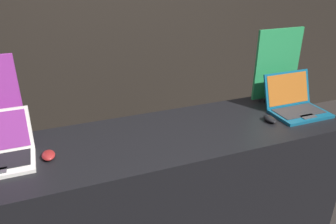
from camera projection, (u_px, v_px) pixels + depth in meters
wall_back at (108, 11)px, 3.13m from camera, size 8.00×0.05×2.80m
display_counter at (168, 191)px, 2.18m from camera, size 2.32×0.67×0.87m
mouse_front at (48, 155)px, 1.75m from camera, size 0.07×0.10×0.03m
laptop_back at (295, 104)px, 2.28m from camera, size 0.37×0.33×0.25m
mouse_back at (270, 119)px, 2.15m from camera, size 0.06×0.11×0.03m
promo_stand_back at (277, 67)px, 2.40m from camera, size 0.37×0.07×0.53m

